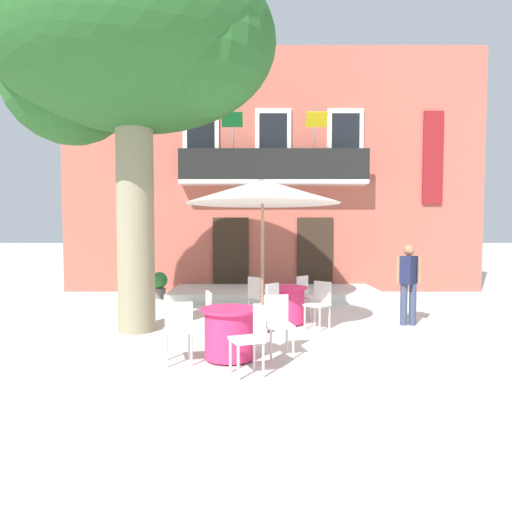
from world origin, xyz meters
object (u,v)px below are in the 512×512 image
at_px(cafe_chair_middle_0, 266,303).
at_px(cafe_chair_middle_1, 317,301).
at_px(cafe_umbrella, 260,192).
at_px(pedestrian_near_entrance, 406,280).
at_px(cafe_chair_near_tree_3, 176,328).
at_px(cafe_chair_middle_3, 256,295).
at_px(cafe_chair_near_tree_2, 213,315).
at_px(cafe_chair_middle_2, 304,294).
at_px(cafe_chair_near_tree_1, 276,321).
at_px(ground_planter_left, 157,284).
at_px(cafe_table_near_tree, 228,333).
at_px(cafe_table_middle, 284,305).
at_px(plane_tree, 127,52).
at_px(cafe_chair_near_tree_0, 250,335).

distance_m(cafe_chair_middle_0, cafe_chair_middle_1, 1.02).
xyz_separation_m(cafe_umbrella, pedestrian_near_entrance, (2.93, 0.50, -1.70)).
distance_m(cafe_chair_near_tree_3, cafe_chair_middle_3, 3.45).
relative_size(cafe_chair_near_tree_2, cafe_chair_middle_2, 1.00).
xyz_separation_m(cafe_chair_near_tree_3, cafe_umbrella, (1.21, 2.15, 2.08)).
xyz_separation_m(cafe_chair_near_tree_1, cafe_chair_middle_2, (0.75, 2.86, 0.00)).
bearing_deg(ground_planter_left, pedestrian_near_entrance, -31.84).
bearing_deg(cafe_table_near_tree, cafe_table_middle, 68.28).
distance_m(cafe_table_near_tree, ground_planter_left, 6.42).
bearing_deg(cafe_chair_middle_2, plane_tree, -160.96).
relative_size(cafe_table_near_tree, ground_planter_left, 1.17).
bearing_deg(cafe_chair_near_tree_3, cafe_chair_middle_0, 58.13).
bearing_deg(cafe_chair_middle_1, cafe_chair_near_tree_1, -116.04).
height_order(cafe_chair_middle_1, pedestrian_near_entrance, pedestrian_near_entrance).
height_order(cafe_table_near_tree, cafe_chair_middle_3, cafe_chair_middle_3).
bearing_deg(ground_planter_left, plane_tree, -84.52).
bearing_deg(cafe_chair_middle_3, ground_planter_left, 132.88).
bearing_deg(cafe_table_near_tree, cafe_chair_near_tree_1, 18.19).
height_order(cafe_table_near_tree, cafe_chair_near_tree_2, cafe_chair_near_tree_2).
height_order(cafe_chair_near_tree_0, cafe_chair_middle_0, same).
height_order(cafe_table_middle, cafe_chair_middle_3, cafe_chair_middle_3).
bearing_deg(cafe_chair_middle_0, cafe_table_middle, 58.82).
distance_m(cafe_chair_near_tree_0, cafe_chair_middle_0, 2.55).
bearing_deg(cafe_chair_middle_0, cafe_chair_middle_1, 11.60).
xyz_separation_m(plane_tree, ground_planter_left, (-0.39, 4.06, -4.76)).
xyz_separation_m(cafe_chair_near_tree_3, cafe_chair_middle_2, (2.17, 3.35, 0.00)).
bearing_deg(cafe_umbrella, ground_planter_left, 124.81).
xyz_separation_m(cafe_chair_middle_0, cafe_umbrella, (-0.10, 0.03, 2.08)).
height_order(cafe_chair_near_tree_0, cafe_chair_near_tree_1, same).
bearing_deg(cafe_chair_near_tree_3, plane_tree, 119.66).
distance_m(cafe_table_middle, cafe_chair_middle_0, 0.77).
height_order(cafe_chair_near_tree_0, cafe_umbrella, cafe_umbrella).
bearing_deg(cafe_chair_middle_3, cafe_chair_near_tree_0, -91.52).
bearing_deg(cafe_chair_near_tree_3, ground_planter_left, 104.63).
bearing_deg(cafe_chair_near_tree_3, cafe_chair_middle_2, 57.04).
height_order(plane_tree, cafe_table_middle, plane_tree).
xyz_separation_m(plane_tree, cafe_table_middle, (2.95, 0.59, -4.78)).
relative_size(cafe_chair_near_tree_0, cafe_chair_middle_1, 1.00).
xyz_separation_m(cafe_chair_near_tree_2, cafe_chair_middle_0, (0.89, 1.16, 0.00)).
height_order(cafe_table_near_tree, cafe_table_middle, same).
bearing_deg(cafe_chair_middle_2, cafe_chair_near_tree_3, -122.96).
bearing_deg(cafe_chair_near_tree_1, cafe_chair_middle_3, 95.92).
relative_size(cafe_table_near_tree, cafe_umbrella, 0.30).
height_order(cafe_chair_middle_2, pedestrian_near_entrance, pedestrian_near_entrance).
relative_size(cafe_chair_middle_0, cafe_chair_middle_1, 1.00).
xyz_separation_m(cafe_table_near_tree, ground_planter_left, (-2.34, 5.98, 0.02)).
bearing_deg(cafe_chair_near_tree_0, cafe_chair_middle_3, 88.48).
xyz_separation_m(cafe_chair_middle_1, pedestrian_near_entrance, (1.83, 0.33, 0.39)).
relative_size(cafe_chair_near_tree_0, cafe_chair_near_tree_1, 1.00).
bearing_deg(cafe_chair_near_tree_1, cafe_chair_middle_0, 93.81).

